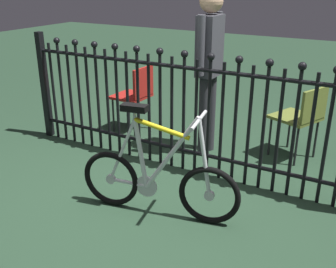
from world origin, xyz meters
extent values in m
plane|color=#243E2B|center=(0.00, 0.00, 0.00)|extent=(20.00, 20.00, 0.00)
cylinder|color=black|center=(-1.79, 0.66, 0.55)|extent=(0.03, 0.03, 1.11)
sphere|color=black|center=(-1.79, 0.66, 1.14)|extent=(0.07, 0.07, 0.07)
cylinder|color=black|center=(-1.66, 0.66, 0.55)|extent=(0.03, 0.03, 1.11)
cylinder|color=black|center=(-1.53, 0.66, 0.55)|extent=(0.03, 0.03, 1.11)
sphere|color=black|center=(-1.53, 0.66, 1.14)|extent=(0.07, 0.07, 0.07)
cylinder|color=black|center=(-1.40, 0.66, 0.55)|extent=(0.03, 0.03, 1.11)
cylinder|color=black|center=(-1.27, 0.66, 0.55)|extent=(0.03, 0.03, 1.11)
sphere|color=black|center=(-1.27, 0.66, 1.14)|extent=(0.07, 0.07, 0.07)
cylinder|color=black|center=(-1.15, 0.66, 0.55)|extent=(0.03, 0.03, 1.11)
cylinder|color=black|center=(-1.02, 0.66, 0.55)|extent=(0.03, 0.03, 1.11)
sphere|color=black|center=(-1.02, 0.66, 1.14)|extent=(0.07, 0.07, 0.07)
cylinder|color=black|center=(-0.89, 0.66, 0.55)|extent=(0.03, 0.03, 1.11)
cylinder|color=black|center=(-0.76, 0.66, 0.55)|extent=(0.03, 0.03, 1.11)
sphere|color=black|center=(-0.76, 0.66, 1.14)|extent=(0.07, 0.07, 0.07)
cylinder|color=black|center=(-0.63, 0.66, 0.55)|extent=(0.03, 0.03, 1.11)
cylinder|color=black|center=(-0.50, 0.66, 0.55)|extent=(0.03, 0.03, 1.11)
sphere|color=black|center=(-0.50, 0.66, 1.14)|extent=(0.07, 0.07, 0.07)
cylinder|color=black|center=(-0.37, 0.66, 0.55)|extent=(0.03, 0.03, 1.11)
cylinder|color=black|center=(-0.24, 0.66, 0.55)|extent=(0.03, 0.03, 1.11)
sphere|color=black|center=(-0.24, 0.66, 1.14)|extent=(0.07, 0.07, 0.07)
cylinder|color=black|center=(-0.11, 0.66, 0.55)|extent=(0.03, 0.03, 1.11)
cylinder|color=black|center=(0.02, 0.66, 0.55)|extent=(0.03, 0.03, 1.11)
sphere|color=black|center=(0.02, 0.66, 1.14)|extent=(0.07, 0.07, 0.07)
cylinder|color=black|center=(0.15, 0.66, 0.55)|extent=(0.03, 0.03, 1.11)
cylinder|color=black|center=(0.28, 0.66, 0.55)|extent=(0.03, 0.03, 1.11)
sphere|color=black|center=(0.28, 0.66, 1.14)|extent=(0.07, 0.07, 0.07)
cylinder|color=black|center=(0.40, 0.66, 0.55)|extent=(0.03, 0.03, 1.11)
cylinder|color=black|center=(0.53, 0.66, 0.55)|extent=(0.03, 0.03, 1.11)
sphere|color=black|center=(0.53, 0.66, 1.14)|extent=(0.07, 0.07, 0.07)
cylinder|color=black|center=(0.66, 0.66, 0.55)|extent=(0.03, 0.03, 1.11)
cylinder|color=black|center=(0.79, 0.66, 0.55)|extent=(0.03, 0.03, 1.11)
sphere|color=black|center=(0.79, 0.66, 1.14)|extent=(0.07, 0.07, 0.07)
cylinder|color=black|center=(0.92, 0.66, 0.55)|extent=(0.03, 0.03, 1.11)
cylinder|color=black|center=(1.05, 0.66, 0.55)|extent=(0.03, 0.03, 1.11)
sphere|color=black|center=(1.05, 0.66, 1.14)|extent=(0.07, 0.07, 0.07)
cylinder|color=black|center=(1.18, 0.66, 0.55)|extent=(0.03, 0.03, 1.11)
cylinder|color=black|center=(1.31, 0.66, 0.55)|extent=(0.03, 0.03, 1.11)
cylinder|color=black|center=(0.00, 0.66, 0.20)|extent=(3.58, 0.04, 0.04)
cylinder|color=black|center=(0.00, 0.66, 1.02)|extent=(3.58, 0.04, 0.04)
cube|color=black|center=(-1.79, 0.66, 0.61)|extent=(0.07, 0.07, 1.22)
torus|color=black|center=(-0.19, -0.23, 0.24)|extent=(0.48, 0.14, 0.48)
cylinder|color=silver|center=(-0.19, -0.23, 0.24)|extent=(0.08, 0.04, 0.08)
torus|color=black|center=(0.63, -0.07, 0.24)|extent=(0.48, 0.14, 0.48)
cylinder|color=silver|center=(0.63, -0.07, 0.24)|extent=(0.08, 0.04, 0.08)
cylinder|color=silver|center=(0.32, -0.13, 0.55)|extent=(0.44, 0.12, 0.65)
cylinder|color=yellow|center=(0.25, -0.15, 0.74)|extent=(0.44, 0.12, 0.14)
cylinder|color=silver|center=(0.08, -0.18, 0.51)|extent=(0.12, 0.06, 0.57)
cylinder|color=silver|center=(-0.03, -0.20, 0.24)|extent=(0.32, 0.09, 0.04)
cylinder|color=silver|center=(-0.07, -0.21, 0.52)|extent=(0.26, 0.07, 0.56)
cylinder|color=silver|center=(0.58, -0.08, 0.55)|extent=(0.13, 0.06, 0.62)
cylinder|color=silver|center=(0.53, -0.09, 0.85)|extent=(0.03, 0.03, 0.02)
cylinder|color=silver|center=(0.53, -0.09, 0.84)|extent=(0.10, 0.40, 0.03)
cylinder|color=silver|center=(0.04, -0.19, 0.83)|extent=(0.03, 0.03, 0.07)
cube|color=black|center=(0.04, -0.19, 0.88)|extent=(0.21, 0.13, 0.05)
cylinder|color=silver|center=(0.12, -0.17, 0.23)|extent=(0.18, 0.05, 0.18)
cylinder|color=black|center=(0.67, 1.40, 0.21)|extent=(0.02, 0.02, 0.42)
cylinder|color=black|center=(0.79, 1.71, 0.21)|extent=(0.02, 0.02, 0.42)
cylinder|color=black|center=(0.97, 1.27, 0.21)|extent=(0.02, 0.02, 0.42)
cylinder|color=black|center=(1.10, 1.58, 0.21)|extent=(0.02, 0.02, 0.42)
cube|color=olive|center=(0.88, 1.49, 0.44)|extent=(0.54, 0.54, 0.03)
cube|color=olive|center=(1.06, 1.41, 0.62)|extent=(0.18, 0.37, 0.32)
cylinder|color=black|center=(-1.19, 1.14, 0.21)|extent=(0.02, 0.02, 0.42)
cylinder|color=black|center=(-1.18, 1.45, 0.21)|extent=(0.02, 0.02, 0.42)
cylinder|color=black|center=(-0.88, 1.13, 0.21)|extent=(0.02, 0.02, 0.42)
cylinder|color=black|center=(-0.87, 1.44, 0.21)|extent=(0.02, 0.02, 0.42)
cube|color=#A51E19|center=(-1.03, 1.29, 0.44)|extent=(0.41, 0.41, 0.03)
cube|color=#A51E19|center=(-0.84, 1.28, 0.63)|extent=(0.04, 0.38, 0.35)
cylinder|color=#2D2D33|center=(0.04, 1.06, 0.42)|extent=(0.11, 0.11, 0.85)
cylinder|color=#2D2D33|center=(0.05, 1.22, 0.42)|extent=(0.11, 0.11, 0.85)
cube|color=#3F3F47|center=(0.05, 1.14, 1.15)|extent=(0.19, 0.30, 0.60)
cylinder|color=#3F3F47|center=(0.04, 0.94, 1.18)|extent=(0.08, 0.08, 0.57)
cylinder|color=#3F3F47|center=(0.05, 1.34, 1.18)|extent=(0.08, 0.08, 0.57)
sphere|color=tan|center=(0.05, 1.14, 1.57)|extent=(0.23, 0.23, 0.23)
camera|label=1|loc=(1.66, -2.53, 1.81)|focal=42.67mm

